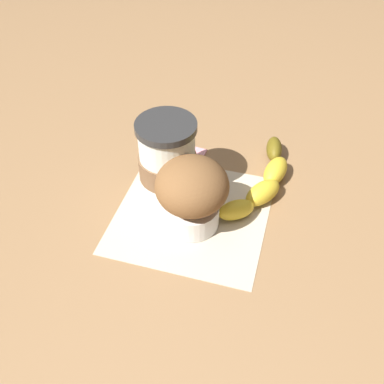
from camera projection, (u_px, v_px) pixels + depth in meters
name	position (u px, v px, depth m)	size (l,w,h in m)	color
ground_plane	(192.00, 214.00, 0.65)	(3.00, 3.00, 0.00)	#936D47
paper_napkin	(192.00, 214.00, 0.65)	(0.21, 0.21, 0.00)	beige
coffee_cup	(168.00, 160.00, 0.65)	(0.09, 0.09, 0.12)	silver
muffin	(192.00, 192.00, 0.60)	(0.10, 0.10, 0.11)	white
banana	(264.00, 180.00, 0.68)	(0.07, 0.21, 0.03)	gold
sugar_packet	(190.00, 152.00, 0.75)	(0.05, 0.03, 0.01)	pink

